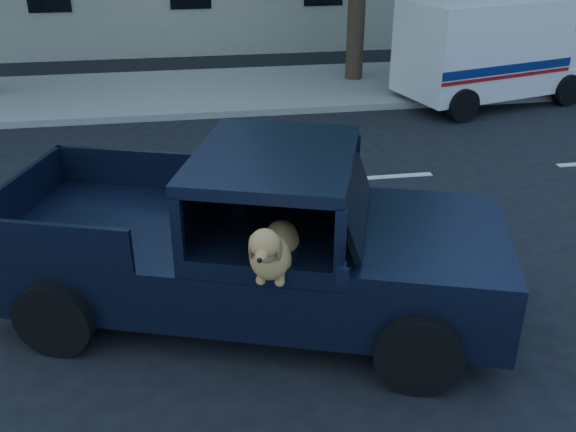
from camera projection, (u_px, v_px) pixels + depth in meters
name	position (u px, v px, depth m)	size (l,w,h in m)	color
ground	(146.00, 310.00, 7.53)	(120.00, 120.00, 0.00)	black
far_sidewalk	(158.00, 93.00, 15.63)	(60.00, 4.00, 0.15)	gray
lane_stripes	(273.00, 184.00, 10.83)	(21.60, 0.14, 0.01)	silver
pickup_truck	(244.00, 260.00, 7.25)	(5.91, 3.76, 1.97)	black
mail_truck	(490.00, 58.00, 14.76)	(4.69, 3.12, 2.37)	silver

